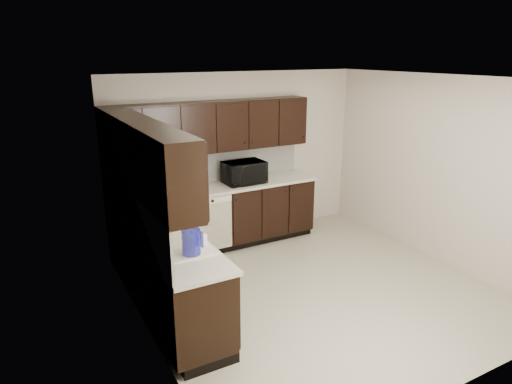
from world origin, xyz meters
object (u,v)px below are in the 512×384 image
sink (178,251)px  storage_bin (139,199)px  microwave (244,172)px  toaster_oven (178,184)px  blue_pitcher (191,243)px

sink → storage_bin: sink is taller
sink → microwave: (1.60, 1.66, 0.22)m
toaster_oven → storage_bin: bearing=-169.0°
toaster_oven → storage_bin: size_ratio=0.73×
sink → storage_bin: size_ratio=1.78×
microwave → storage_bin: bearing=-171.0°
microwave → sink: bearing=-135.4°
microwave → blue_pitcher: 2.50m
storage_bin → blue_pitcher: size_ratio=1.76×
storage_bin → blue_pitcher: (0.04, -1.66, 0.04)m
sink → storage_bin: bearing=90.3°
blue_pitcher → storage_bin: bearing=113.7°
microwave → toaster_oven: (-0.98, 0.07, -0.05)m
microwave → toaster_oven: 0.98m
storage_bin → blue_pitcher: blue_pitcher is taller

